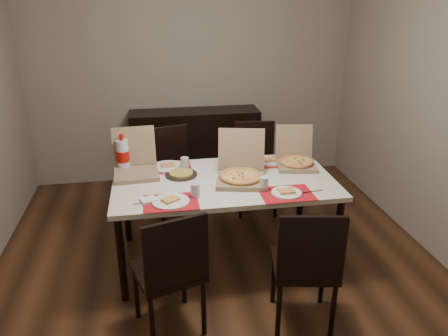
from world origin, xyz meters
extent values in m
cube|color=#482A16|center=(0.00, 0.00, -0.01)|extent=(3.80, 4.00, 0.02)
cube|color=gray|center=(0.00, 2.01, 1.30)|extent=(3.80, 0.02, 2.60)
cube|color=gray|center=(1.91, 0.00, 1.30)|extent=(0.02, 4.00, 2.60)
cube|color=black|center=(0.00, 1.78, 0.45)|extent=(1.50, 0.40, 0.90)
cube|color=beige|center=(0.06, 0.10, 0.73)|extent=(1.80, 1.00, 0.04)
cylinder|color=black|center=(-0.78, -0.34, 0.35)|extent=(0.06, 0.06, 0.71)
cylinder|color=black|center=(0.90, -0.34, 0.35)|extent=(0.06, 0.06, 0.71)
cylinder|color=black|center=(-0.78, 0.54, 0.35)|extent=(0.06, 0.06, 0.71)
cylinder|color=black|center=(0.90, 0.54, 0.35)|extent=(0.06, 0.06, 0.71)
cube|color=black|center=(-0.45, -0.68, 0.45)|extent=(0.53, 0.53, 0.04)
cube|color=black|center=(-0.40, -0.86, 0.70)|extent=(0.41, 0.15, 0.46)
cylinder|color=black|center=(-0.57, -0.90, 0.21)|extent=(0.04, 0.04, 0.43)
cylinder|color=black|center=(-0.23, -0.79, 0.21)|extent=(0.04, 0.04, 0.43)
cylinder|color=black|center=(-0.68, -0.56, 0.21)|extent=(0.04, 0.04, 0.43)
cylinder|color=black|center=(-0.33, -0.45, 0.21)|extent=(0.04, 0.04, 0.43)
cube|color=black|center=(0.47, -0.77, 0.45)|extent=(0.49, 0.49, 0.04)
cube|color=black|center=(0.43, -0.95, 0.70)|extent=(0.42, 0.10, 0.46)
cylinder|color=black|center=(0.26, -0.91, 0.21)|extent=(0.04, 0.04, 0.43)
cylinder|color=black|center=(0.61, -0.97, 0.21)|extent=(0.04, 0.04, 0.43)
cylinder|color=black|center=(0.32, -0.56, 0.21)|extent=(0.04, 0.04, 0.43)
cylinder|color=black|center=(0.68, -0.62, 0.21)|extent=(0.04, 0.04, 0.43)
cube|color=black|center=(-0.31, 0.91, 0.45)|extent=(0.51, 0.51, 0.04)
cube|color=black|center=(-0.35, 1.09, 0.70)|extent=(0.42, 0.13, 0.46)
cylinder|color=black|center=(-0.18, 1.12, 0.21)|extent=(0.04, 0.04, 0.43)
cylinder|color=black|center=(-0.53, 1.04, 0.21)|extent=(0.04, 0.04, 0.43)
cylinder|color=black|center=(-0.09, 0.77, 0.21)|extent=(0.04, 0.04, 0.43)
cylinder|color=black|center=(-0.44, 0.69, 0.21)|extent=(0.04, 0.04, 0.43)
cube|color=black|center=(0.55, 0.94, 0.45)|extent=(0.46, 0.46, 0.04)
cube|color=black|center=(0.56, 1.13, 0.70)|extent=(0.42, 0.07, 0.46)
cylinder|color=black|center=(0.74, 1.10, 0.21)|extent=(0.04, 0.04, 0.43)
cylinder|color=black|center=(0.38, 1.13, 0.21)|extent=(0.04, 0.04, 0.43)
cylinder|color=black|center=(0.71, 0.74, 0.21)|extent=(0.04, 0.04, 0.43)
cylinder|color=black|center=(0.35, 0.77, 0.21)|extent=(0.04, 0.04, 0.43)
cube|color=red|center=(-0.39, -0.26, 0.75)|extent=(0.40, 0.30, 0.00)
cylinder|color=white|center=(-0.39, -0.26, 0.76)|extent=(0.27, 0.27, 0.01)
cube|color=#F4DF7A|center=(-0.39, -0.26, 0.78)|extent=(0.15, 0.14, 0.02)
cylinder|color=#ACAEB7|center=(-0.21, -0.20, 0.81)|extent=(0.07, 0.07, 0.11)
cube|color=#B2B2B7|center=(-0.57, -0.23, 0.75)|extent=(0.20, 0.04, 0.00)
cube|color=white|center=(-0.55, -0.22, 0.76)|extent=(0.13, 0.13, 0.02)
cube|color=red|center=(0.49, -0.26, 0.75)|extent=(0.40, 0.30, 0.00)
cylinder|color=white|center=(0.49, -0.26, 0.76)|extent=(0.23, 0.23, 0.01)
cube|color=#F4DF7A|center=(0.49, -0.26, 0.78)|extent=(0.12, 0.09, 0.02)
cylinder|color=#ACAEB7|center=(0.33, -0.17, 0.81)|extent=(0.07, 0.07, 0.11)
cube|color=#B2B2B7|center=(0.68, -0.26, 0.75)|extent=(0.20, 0.04, 0.00)
cube|color=red|center=(-0.38, 0.44, 0.75)|extent=(0.40, 0.30, 0.00)
cylinder|color=white|center=(-0.38, 0.44, 0.76)|extent=(0.28, 0.28, 0.01)
cube|color=#F4DF7A|center=(-0.38, 0.44, 0.78)|extent=(0.13, 0.11, 0.02)
cylinder|color=#ACAEB7|center=(-0.24, 0.37, 0.81)|extent=(0.07, 0.07, 0.11)
cube|color=#B2B2B7|center=(-0.55, 0.41, 0.75)|extent=(0.20, 0.04, 0.00)
cube|color=white|center=(-0.54, 0.48, 0.76)|extent=(0.13, 0.13, 0.02)
cube|color=red|center=(0.53, 0.41, 0.75)|extent=(0.40, 0.30, 0.00)
cylinder|color=white|center=(0.53, 0.41, 0.76)|extent=(0.24, 0.24, 0.01)
cube|color=#F4DF7A|center=(0.53, 0.41, 0.78)|extent=(0.13, 0.10, 0.02)
cylinder|color=#ACAEB7|center=(0.34, 0.35, 0.81)|extent=(0.07, 0.07, 0.11)
cube|color=#B2B2B7|center=(0.65, 0.42, 0.75)|extent=(0.20, 0.04, 0.00)
cube|color=white|center=(0.07, -0.01, 0.76)|extent=(0.15, 0.15, 0.02)
cube|color=#836B4B|center=(0.19, 0.02, 0.77)|extent=(0.46, 0.46, 0.04)
cube|color=#836B4B|center=(0.23, 0.21, 0.96)|extent=(0.39, 0.17, 0.35)
cylinder|color=#F4DF7A|center=(0.19, 0.02, 0.80)|extent=(0.39, 0.39, 0.02)
cube|color=#836B4B|center=(0.73, 0.26, 0.77)|extent=(0.38, 0.38, 0.03)
cube|color=#836B4B|center=(0.76, 0.43, 0.93)|extent=(0.34, 0.12, 0.30)
cylinder|color=#F4DF7A|center=(0.73, 0.26, 0.79)|extent=(0.32, 0.32, 0.02)
cube|color=#836B4B|center=(-0.65, 0.30, 0.77)|extent=(0.39, 0.39, 0.04)
cube|color=#836B4B|center=(-0.66, 0.48, 0.95)|extent=(0.37, 0.10, 0.33)
cylinder|color=black|center=(-0.28, 0.24, 0.76)|extent=(0.27, 0.27, 0.01)
cylinder|color=gold|center=(-0.28, 0.24, 0.77)|extent=(0.20, 0.20, 0.02)
imported|color=white|center=(0.21, 0.30, 0.76)|extent=(0.12, 0.12, 0.03)
cylinder|color=silver|center=(-0.76, 0.44, 0.89)|extent=(0.10, 0.10, 0.27)
cylinder|color=#A90F07|center=(-0.76, 0.44, 0.88)|extent=(0.11, 0.11, 0.09)
cylinder|color=#A90F07|center=(-0.76, 0.44, 1.05)|extent=(0.04, 0.04, 0.05)
camera|label=1|loc=(-0.49, -3.15, 2.18)|focal=35.00mm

